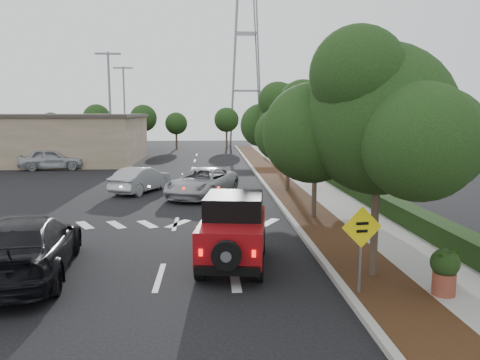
{
  "coord_description": "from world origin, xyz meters",
  "views": [
    {
      "loc": [
        1.37,
        -12.02,
        4.36
      ],
      "look_at": [
        2.34,
        3.0,
        2.16
      ],
      "focal_mm": 35.0,
      "sensor_mm": 36.0,
      "label": 1
    }
  ],
  "objects": [
    {
      "name": "light_pole_b",
      "position": [
        -7.5,
        38.0,
        0.0
      ],
      "size": [
        2.0,
        0.22,
        9.0
      ],
      "primitive_type": null,
      "color": "slate",
      "rests_on": "ground"
    },
    {
      "name": "sidewalk",
      "position": [
        7.5,
        12.0,
        0.06
      ],
      "size": [
        2.0,
        70.0,
        0.12
      ],
      "primitive_type": "cube",
      "color": "gray",
      "rests_on": "ground"
    },
    {
      "name": "street_tree_mid",
      "position": [
        5.6,
        6.5,
        0.0
      ],
      "size": [
        3.2,
        3.2,
        5.32
      ],
      "primitive_type": null,
      "color": "black",
      "rests_on": "ground"
    },
    {
      "name": "black_suv_oncoming",
      "position": [
        -3.51,
        0.32,
        0.81
      ],
      "size": [
        3.05,
        5.88,
        1.63
      ],
      "primitive_type": "imported",
      "rotation": [
        0.0,
        0.0,
        3.28
      ],
      "color": "black",
      "rests_on": "ground"
    },
    {
      "name": "parked_suv",
      "position": [
        -10.62,
        24.24,
        0.81
      ],
      "size": [
        4.98,
        2.58,
        1.62
      ],
      "primitive_type": "imported",
      "rotation": [
        0.0,
        0.0,
        1.72
      ],
      "color": "#A7AAAF",
      "rests_on": "ground"
    },
    {
      "name": "light_pole_a",
      "position": [
        -6.5,
        26.0,
        0.0
      ],
      "size": [
        2.0,
        0.22,
        9.0
      ],
      "primitive_type": null,
      "color": "slate",
      "rests_on": "ground"
    },
    {
      "name": "red_jeep",
      "position": [
        2.04,
        1.05,
        1.02
      ],
      "size": [
        2.19,
        4.06,
        2.01
      ],
      "rotation": [
        0.0,
        0.0,
        -0.13
      ],
      "color": "black",
      "rests_on": "ground"
    },
    {
      "name": "silver_suv_ahead",
      "position": [
        0.96,
        12.01,
        0.73
      ],
      "size": [
        4.28,
        5.79,
        1.46
      ],
      "primitive_type": "imported",
      "rotation": [
        0.0,
        0.0,
        -0.4
      ],
      "color": "#A4A6AC",
      "rests_on": "ground"
    },
    {
      "name": "planting_strip",
      "position": [
        5.6,
        12.0,
        0.06
      ],
      "size": [
        1.8,
        70.0,
        0.12
      ],
      "primitive_type": "cube",
      "color": "black",
      "rests_on": "ground"
    },
    {
      "name": "terracotta_planter",
      "position": [
        6.79,
        -1.91,
        0.79
      ],
      "size": [
        0.67,
        0.67,
        1.17
      ],
      "rotation": [
        0.0,
        0.0,
        0.02
      ],
      "color": "brown",
      "rests_on": "ground"
    },
    {
      "name": "curb",
      "position": [
        4.6,
        12.0,
        0.07
      ],
      "size": [
        0.2,
        70.0,
        0.15
      ],
      "primitive_type": "cube",
      "color": "#9E9B93",
      "rests_on": "ground"
    },
    {
      "name": "commercial_building",
      "position": [
        -16.0,
        30.0,
        2.0
      ],
      "size": [
        22.0,
        12.0,
        4.0
      ],
      "primitive_type": "cube",
      "color": "#83785B",
      "rests_on": "ground"
    },
    {
      "name": "transmission_tower",
      "position": [
        6.0,
        48.0,
        0.0
      ],
      "size": [
        7.0,
        4.0,
        28.0
      ],
      "primitive_type": null,
      "color": "slate",
      "rests_on": "ground"
    },
    {
      "name": "street_tree_near",
      "position": [
        5.6,
        -0.5,
        0.0
      ],
      "size": [
        3.8,
        3.8,
        5.92
      ],
      "primitive_type": null,
      "color": "black",
      "rests_on": "ground"
    },
    {
      "name": "silver_sedan_oncoming",
      "position": [
        -2.4,
        13.58,
        0.69
      ],
      "size": [
        3.07,
        4.43,
        1.38
      ],
      "primitive_type": "imported",
      "rotation": [
        0.0,
        0.0,
        2.71
      ],
      "color": "#A0A2A7",
      "rests_on": "ground"
    },
    {
      "name": "ground",
      "position": [
        0.0,
        0.0,
        0.0
      ],
      "size": [
        120.0,
        120.0,
        0.0
      ],
      "primitive_type": "plane",
      "color": "black",
      "rests_on": "ground"
    },
    {
      "name": "speed_hump_sign",
      "position": [
        4.87,
        -1.66,
        1.45
      ],
      "size": [
        0.98,
        0.14,
        2.09
      ],
      "rotation": [
        0.0,
        0.0,
        0.12
      ],
      "color": "slate",
      "rests_on": "ground"
    },
    {
      "name": "street_tree_far",
      "position": [
        5.6,
        13.0,
        0.0
      ],
      "size": [
        3.4,
        3.4,
        5.62
      ],
      "primitive_type": null,
      "color": "black",
      "rests_on": "ground"
    },
    {
      "name": "hedge",
      "position": [
        8.9,
        12.0,
        0.4
      ],
      "size": [
        0.8,
        70.0,
        0.8
      ],
      "primitive_type": "cube",
      "color": "black",
      "rests_on": "ground"
    }
  ]
}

